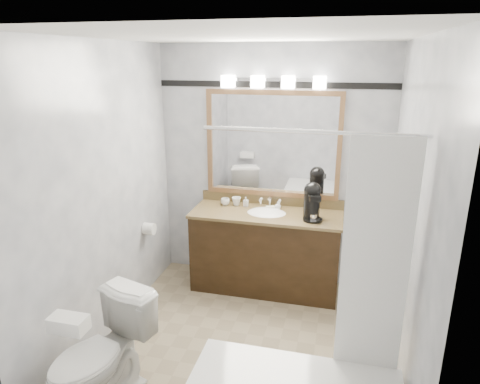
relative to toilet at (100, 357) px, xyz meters
name	(u,v)px	position (x,y,z in m)	size (l,w,h in m)	color
room	(243,208)	(0.81, 0.86, 0.86)	(2.42, 2.62, 2.52)	gray
vanity	(266,249)	(0.81, 1.88, 0.05)	(1.53, 0.58, 0.97)	black
mirror	(272,145)	(0.81, 2.14, 1.11)	(1.40, 0.04, 1.10)	#906641
vanity_light_bar	(273,82)	(0.81, 2.09, 1.74)	(1.02, 0.14, 0.12)	silver
accent_stripe	(274,85)	(0.81, 2.15, 1.71)	(2.40, 0.01, 0.06)	black
tp_roll	(149,229)	(-0.33, 1.52, 0.31)	(0.12, 0.12, 0.11)	white
toilet	(100,357)	(0.00, 0.00, 0.00)	(0.44, 0.77, 0.79)	white
tissue_box	(69,324)	(0.00, -0.26, 0.44)	(0.23, 0.12, 0.09)	white
coffee_maker	(312,200)	(1.26, 1.81, 0.64)	(0.20, 0.24, 0.37)	black
cup_left	(225,202)	(0.34, 2.00, 0.49)	(0.09, 0.09, 0.07)	white
cup_right	(236,201)	(0.45, 2.02, 0.50)	(0.09, 0.09, 0.09)	white
soap_bottle_a	(246,202)	(0.56, 2.02, 0.51)	(0.05, 0.05, 0.10)	white
soap_bottle_b	(278,205)	(0.90, 2.00, 0.50)	(0.06, 0.06, 0.08)	white
soap_bar	(270,208)	(0.83, 1.99, 0.47)	(0.09, 0.06, 0.03)	beige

